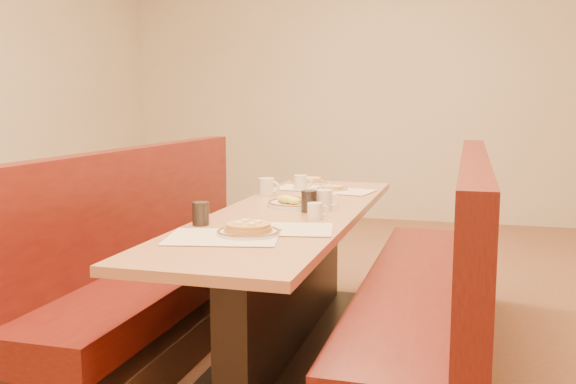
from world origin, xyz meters
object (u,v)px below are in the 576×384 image
(booth_left, at_px, (161,275))
(booth_right, at_px, (435,296))
(coffee_mug_d, at_px, (301,182))
(soda_tumbler_mid, at_px, (309,201))
(coffee_mug_c, at_px, (324,199))
(soda_tumbler_near, at_px, (201,214))
(diner_table, at_px, (290,282))
(pancake_plate, at_px, (248,230))
(coffee_mug_b, at_px, (267,186))
(coffee_mug_a, at_px, (316,211))
(eggs_plate, at_px, (296,203))

(booth_left, bearing_deg, booth_right, 0.00)
(coffee_mug_d, bearing_deg, booth_right, -45.03)
(booth_left, height_order, soda_tumbler_mid, booth_left)
(booth_right, distance_m, coffee_mug_c, 0.73)
(soda_tumbler_near, bearing_deg, booth_right, 25.39)
(booth_left, distance_m, soda_tumbler_mid, 0.95)
(soda_tumbler_mid, bearing_deg, coffee_mug_d, 107.29)
(diner_table, distance_m, pancake_plate, 0.75)
(coffee_mug_b, xyz_separation_m, coffee_mug_c, (0.44, -0.41, 0.00))
(coffee_mug_a, bearing_deg, booth_right, -1.39)
(coffee_mug_b, bearing_deg, soda_tumbler_near, -80.61)
(coffee_mug_a, height_order, soda_tumbler_near, soda_tumbler_near)
(coffee_mug_b, distance_m, coffee_mug_d, 0.32)
(coffee_mug_c, bearing_deg, eggs_plate, 162.16)
(booth_right, distance_m, soda_tumbler_near, 1.20)
(coffee_mug_b, bearing_deg, diner_table, -50.77)
(diner_table, distance_m, coffee_mug_d, 0.90)
(coffee_mug_a, distance_m, coffee_mug_b, 0.83)
(booth_left, height_order, coffee_mug_c, booth_left)
(coffee_mug_c, relative_size, soda_tumbler_mid, 1.23)
(eggs_plate, bearing_deg, coffee_mug_d, 102.20)
(eggs_plate, height_order, coffee_mug_d, coffee_mug_d)
(coffee_mug_d, distance_m, soda_tumbler_mid, 0.83)
(coffee_mug_b, height_order, coffee_mug_d, coffee_mug_b)
(booth_left, height_order, booth_right, same)
(diner_table, distance_m, soda_tumbler_near, 0.70)
(coffee_mug_a, xyz_separation_m, soda_tumbler_near, (-0.46, -0.28, 0.01))
(booth_right, height_order, coffee_mug_c, booth_right)
(pancake_plate, distance_m, coffee_mug_a, 0.47)
(booth_left, bearing_deg, eggs_plate, 11.04)
(coffee_mug_a, bearing_deg, coffee_mug_b, 102.29)
(eggs_plate, distance_m, coffee_mug_a, 0.39)
(diner_table, relative_size, booth_right, 1.00)
(booth_right, bearing_deg, coffee_mug_d, 138.35)
(booth_right, relative_size, coffee_mug_b, 18.68)
(booth_left, distance_m, coffee_mug_c, 1.00)
(booth_right, relative_size, coffee_mug_a, 24.88)
(coffee_mug_c, bearing_deg, pancake_plate, -98.39)
(booth_left, xyz_separation_m, coffee_mug_a, (0.91, -0.20, 0.43))
(coffee_mug_c, bearing_deg, coffee_mug_b, 141.15)
(booth_right, xyz_separation_m, pancake_plate, (-0.73, -0.63, 0.41))
(coffee_mug_c, xyz_separation_m, soda_tumbler_near, (-0.44, -0.55, -0.00))
(coffee_mug_d, height_order, soda_tumbler_mid, soda_tumbler_mid)
(soda_tumbler_mid, bearing_deg, coffee_mug_c, 56.93)
(soda_tumbler_mid, bearing_deg, booth_right, 1.19)
(booth_left, height_order, pancake_plate, booth_left)
(pancake_plate, bearing_deg, diner_table, 89.81)
(soda_tumbler_mid, bearing_deg, diner_table, 172.81)
(coffee_mug_d, bearing_deg, eggs_plate, -81.18)
(pancake_plate, height_order, coffee_mug_a, coffee_mug_a)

